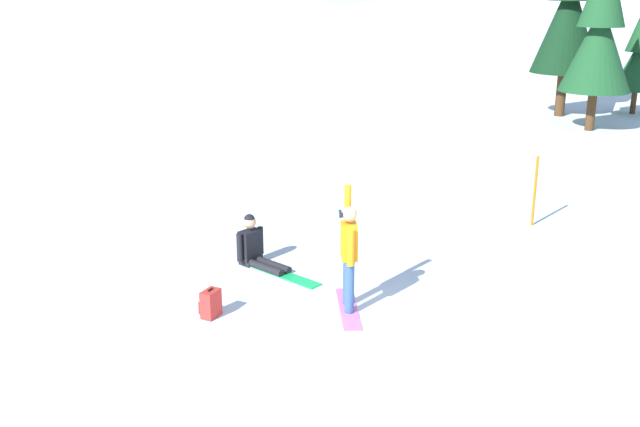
{
  "coord_description": "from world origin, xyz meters",
  "views": [
    {
      "loc": [
        3.05,
        -8.89,
        4.98
      ],
      "look_at": [
        -2.17,
        2.5,
        1.0
      ],
      "focal_mm": 41.02,
      "sensor_mm": 36.0,
      "label": 1
    }
  ],
  "objects_px": {
    "pine_tree_broad": "(570,6)",
    "trail_marker_pole": "(535,191)",
    "snowboarder_foreground": "(349,255)",
    "snowboarder_midground": "(257,249)",
    "pine_tree_young": "(640,54)",
    "backpack_red": "(210,304)",
    "pine_tree_twin": "(600,31)"
  },
  "relations": [
    {
      "from": "snowboarder_foreground",
      "to": "trail_marker_pole",
      "type": "xyz_separation_m",
      "value": [
        1.96,
        5.55,
        -0.18
      ]
    },
    {
      "from": "snowboarder_foreground",
      "to": "pine_tree_broad",
      "type": "distance_m",
      "value": 20.0
    },
    {
      "from": "snowboarder_midground",
      "to": "pine_tree_broad",
      "type": "bearing_deg",
      "value": 81.09
    },
    {
      "from": "snowboarder_midground",
      "to": "pine_tree_twin",
      "type": "height_order",
      "value": "pine_tree_twin"
    },
    {
      "from": "snowboarder_foreground",
      "to": "pine_tree_twin",
      "type": "relative_size",
      "value": 0.32
    },
    {
      "from": "snowboarder_midground",
      "to": "pine_tree_twin",
      "type": "xyz_separation_m",
      "value": [
        4.28,
        16.12,
        3.06
      ]
    },
    {
      "from": "trail_marker_pole",
      "to": "pine_tree_broad",
      "type": "relative_size",
      "value": 0.2
    },
    {
      "from": "pine_tree_young",
      "to": "pine_tree_broad",
      "type": "bearing_deg",
      "value": -146.39
    },
    {
      "from": "backpack_red",
      "to": "trail_marker_pole",
      "type": "relative_size",
      "value": 0.31
    },
    {
      "from": "snowboarder_foreground",
      "to": "pine_tree_twin",
      "type": "distance_m",
      "value": 17.44
    },
    {
      "from": "pine_tree_broad",
      "to": "snowboarder_midground",
      "type": "bearing_deg",
      "value": -98.91
    },
    {
      "from": "snowboarder_midground",
      "to": "pine_tree_broad",
      "type": "relative_size",
      "value": 0.24
    },
    {
      "from": "pine_tree_broad",
      "to": "pine_tree_twin",
      "type": "distance_m",
      "value": 3.01
    },
    {
      "from": "snowboarder_midground",
      "to": "trail_marker_pole",
      "type": "bearing_deg",
      "value": 47.21
    },
    {
      "from": "snowboarder_midground",
      "to": "pine_tree_young",
      "type": "distance_m",
      "value": 21.24
    },
    {
      "from": "trail_marker_pole",
      "to": "pine_tree_young",
      "type": "xyz_separation_m",
      "value": [
        1.32,
        15.89,
        1.56
      ]
    },
    {
      "from": "pine_tree_broad",
      "to": "pine_tree_twin",
      "type": "height_order",
      "value": "pine_tree_broad"
    },
    {
      "from": "snowboarder_foreground",
      "to": "snowboarder_midground",
      "type": "distance_m",
      "value": 2.53
    },
    {
      "from": "trail_marker_pole",
      "to": "pine_tree_broad",
      "type": "xyz_separation_m",
      "value": [
        -1.26,
        14.18,
        3.37
      ]
    },
    {
      "from": "snowboarder_foreground",
      "to": "backpack_red",
      "type": "distance_m",
      "value": 2.28
    },
    {
      "from": "snowboarder_midground",
      "to": "pine_tree_young",
      "type": "relative_size",
      "value": 0.43
    },
    {
      "from": "trail_marker_pole",
      "to": "pine_tree_twin",
      "type": "relative_size",
      "value": 0.24
    },
    {
      "from": "snowboarder_midground",
      "to": "pine_tree_broad",
      "type": "xyz_separation_m",
      "value": [
        2.93,
        18.71,
        3.79
      ]
    },
    {
      "from": "pine_tree_young",
      "to": "pine_tree_broad",
      "type": "relative_size",
      "value": 0.56
    },
    {
      "from": "trail_marker_pole",
      "to": "pine_tree_young",
      "type": "height_order",
      "value": "pine_tree_young"
    },
    {
      "from": "snowboarder_foreground",
      "to": "pine_tree_broad",
      "type": "height_order",
      "value": "pine_tree_broad"
    },
    {
      "from": "pine_tree_broad",
      "to": "trail_marker_pole",
      "type": "bearing_deg",
      "value": -84.93
    },
    {
      "from": "backpack_red",
      "to": "pine_tree_twin",
      "type": "distance_m",
      "value": 18.96
    },
    {
      "from": "backpack_red",
      "to": "pine_tree_young",
      "type": "xyz_separation_m",
      "value": [
        5.13,
        22.58,
        2.1
      ]
    },
    {
      "from": "snowboarder_midground",
      "to": "backpack_red",
      "type": "height_order",
      "value": "snowboarder_midground"
    },
    {
      "from": "backpack_red",
      "to": "pine_tree_broad",
      "type": "bearing_deg",
      "value": 83.03
    },
    {
      "from": "snowboarder_foreground",
      "to": "pine_tree_broad",
      "type": "relative_size",
      "value": 0.26
    }
  ]
}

